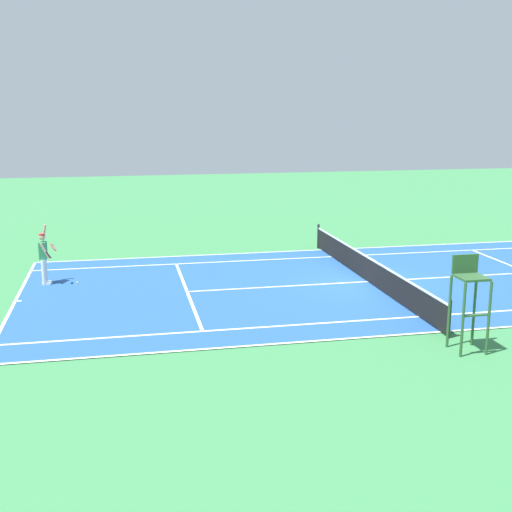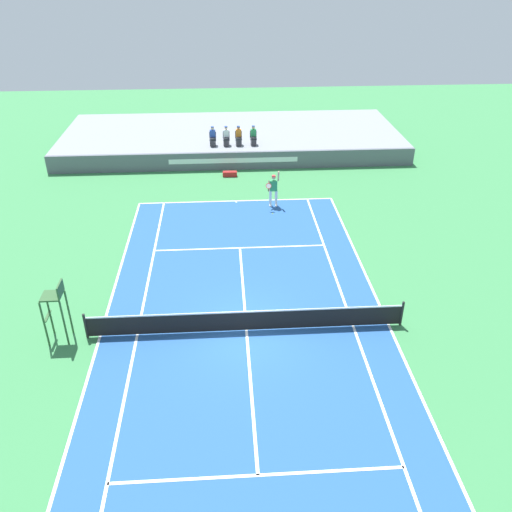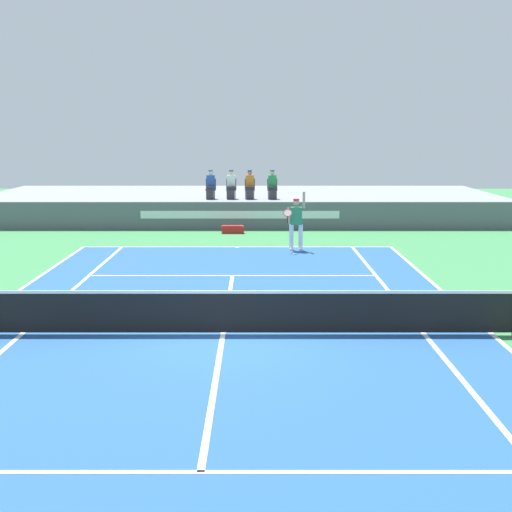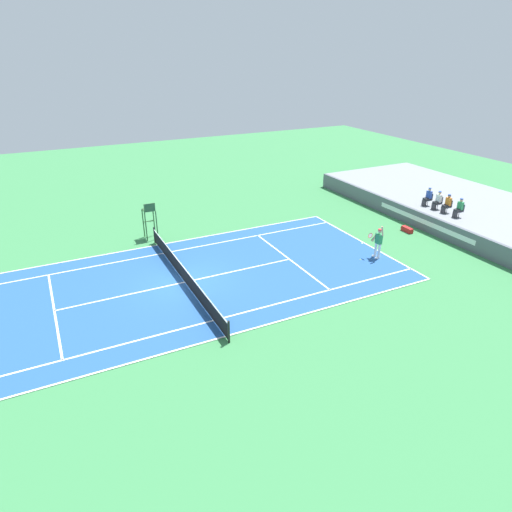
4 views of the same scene
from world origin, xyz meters
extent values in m
plane|color=#387F47|center=(0.00, 0.00, 0.00)|extent=(80.00, 80.00, 0.00)
cube|color=#235193|center=(0.00, 0.00, 0.01)|extent=(10.98, 23.78, 0.02)
cube|color=white|center=(0.00, 11.89, 0.02)|extent=(10.98, 0.10, 0.01)
cube|color=white|center=(-5.49, 0.00, 0.02)|extent=(0.10, 23.78, 0.01)
cube|color=white|center=(5.49, 0.00, 0.02)|extent=(0.10, 23.78, 0.01)
cube|color=white|center=(-4.11, 0.00, 0.02)|extent=(0.10, 23.78, 0.01)
cube|color=white|center=(4.11, 0.00, 0.02)|extent=(0.10, 23.78, 0.01)
cube|color=white|center=(0.00, 6.40, 0.02)|extent=(8.22, 0.10, 0.01)
cube|color=white|center=(0.00, 0.00, 0.02)|extent=(0.10, 12.80, 0.01)
cube|color=white|center=(0.00, 11.79, 0.02)|extent=(0.10, 0.20, 0.01)
cylinder|color=black|center=(-5.94, 0.00, 0.54)|extent=(0.10, 0.10, 1.07)
cylinder|color=black|center=(5.94, 0.00, 0.54)|extent=(0.10, 0.10, 1.07)
cube|color=black|center=(0.00, 0.00, 0.48)|extent=(11.78, 0.02, 0.84)
cube|color=white|center=(0.00, 0.00, 0.90)|extent=(11.78, 0.03, 0.06)
cylinder|color=white|center=(2.22, 11.16, 0.46)|extent=(0.15, 0.15, 0.92)
cylinder|color=white|center=(1.90, 11.17, 0.46)|extent=(0.15, 0.15, 0.92)
cube|color=white|center=(2.22, 11.10, 0.05)|extent=(0.13, 0.28, 0.10)
cube|color=white|center=(1.90, 11.11, 0.05)|extent=(0.13, 0.28, 0.10)
cube|color=#2D8C51|center=(2.06, 11.17, 1.22)|extent=(0.41, 0.26, 0.60)
sphere|color=tan|center=(2.06, 11.17, 1.69)|extent=(0.22, 0.22, 0.22)
cylinder|color=red|center=(2.06, 11.17, 1.78)|extent=(0.21, 0.21, 0.06)
cylinder|color=tan|center=(2.32, 11.13, 1.78)|extent=(0.10, 0.22, 0.61)
cylinder|color=tan|center=(1.80, 11.08, 1.24)|extent=(0.10, 0.33, 0.56)
cylinder|color=black|center=(1.75, 10.96, 1.11)|extent=(0.04, 0.19, 0.25)
torus|color=red|center=(1.75, 10.78, 1.37)|extent=(0.31, 0.21, 0.26)
cylinder|color=silver|center=(1.75, 10.78, 1.37)|extent=(0.28, 0.17, 0.22)
sphere|color=#D1E533|center=(1.93, 10.06, 0.03)|extent=(0.07, 0.07, 0.07)
cylinder|color=#2D562D|center=(-7.25, -0.35, 0.95)|extent=(0.07, 0.07, 1.90)
cylinder|color=#2D562D|center=(-7.25, 0.35, 0.95)|extent=(0.07, 0.07, 1.90)
cylinder|color=#2D562D|center=(-6.55, -0.35, 0.95)|extent=(0.07, 0.07, 1.90)
cylinder|color=#2D562D|center=(-6.55, 0.35, 0.95)|extent=(0.07, 0.07, 1.90)
cube|color=#2D562D|center=(-6.90, 0.00, 1.93)|extent=(0.70, 0.70, 0.06)
cube|color=#2D562D|center=(-6.55, 0.00, 2.20)|extent=(0.06, 0.70, 0.48)
cube|color=#2D562D|center=(-7.22, 0.00, 1.04)|extent=(0.10, 0.70, 0.04)
camera|label=1|loc=(-21.36, 8.49, 6.04)|focal=46.34mm
camera|label=2|loc=(-0.68, -15.96, 12.65)|focal=37.28mm
camera|label=3|loc=(0.67, -15.17, 4.12)|focal=53.85mm
camera|label=4|loc=(20.36, -5.90, 11.23)|focal=31.40mm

